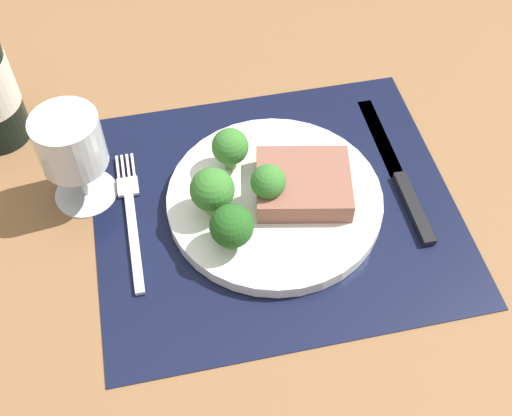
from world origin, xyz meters
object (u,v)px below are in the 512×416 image
at_px(wine_glass, 71,147).
at_px(plate, 275,200).
at_px(fork, 131,217).
at_px(steak, 304,186).
at_px(knife, 400,178).

bearing_deg(wine_glass, plate, -16.71).
bearing_deg(fork, wine_glass, 137.10).
xyz_separation_m(plate, fork, (-0.16, 0.01, -0.01)).
bearing_deg(steak, knife, 4.00).
bearing_deg(knife, fork, -178.39).
xyz_separation_m(plate, knife, (0.15, 0.01, -0.00)).
xyz_separation_m(fork, knife, (0.31, -0.01, 0.00)).
xyz_separation_m(fork, wine_glass, (-0.05, 0.05, 0.07)).
height_order(steak, fork, steak).
distance_m(plate, knife, 0.15).
height_order(steak, wine_glass, wine_glass).
bearing_deg(fork, plate, -2.81).
xyz_separation_m(knife, wine_glass, (-0.36, 0.06, 0.07)).
bearing_deg(fork, steak, -2.86).
relative_size(steak, wine_glass, 0.87).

